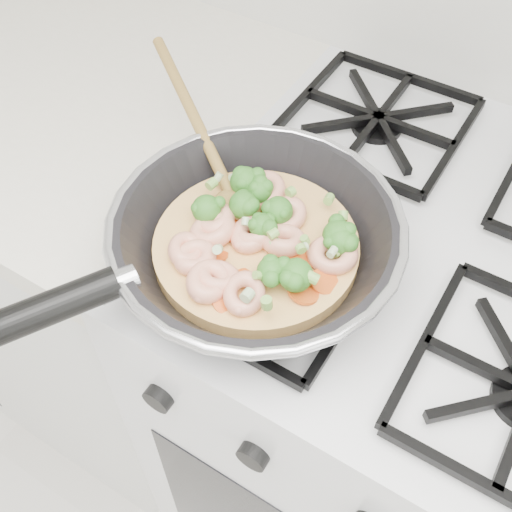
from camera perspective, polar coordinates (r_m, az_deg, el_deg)
The scene contains 3 objects.
stove at distance 1.13m, azimuth 11.36°, elevation -13.10°, with size 0.60×0.60×0.92m.
counter_left at distance 1.43m, azimuth -18.86°, elevation 2.62°, with size 1.00×0.60×0.90m.
skillet at distance 0.66m, azimuth -0.38°, elevation 1.53°, with size 0.42×0.48×0.10m.
Camera 1 is at (0.07, 1.18, 1.47)m, focal length 43.46 mm.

